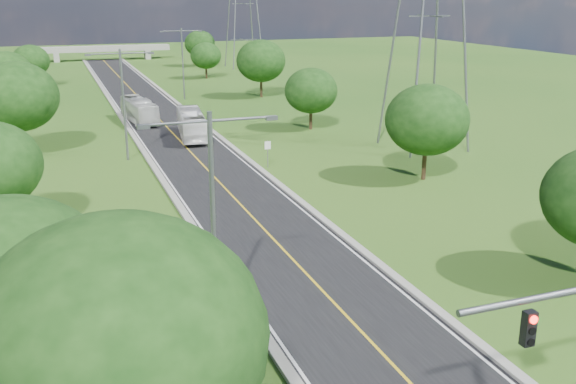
# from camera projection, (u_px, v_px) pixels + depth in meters

# --- Properties ---
(ground) EXTENTS (260.00, 260.00, 0.00)m
(ground) POSITION_uv_depth(u_px,v_px,m) (165.00, 125.00, 74.26)
(ground) COLOR #245016
(ground) RESTS_ON ground
(road) EXTENTS (8.00, 150.00, 0.06)m
(road) POSITION_uv_depth(u_px,v_px,m) (156.00, 116.00, 79.62)
(road) COLOR black
(road) RESTS_ON ground
(curb_left) EXTENTS (0.50, 150.00, 0.22)m
(curb_left) POSITION_uv_depth(u_px,v_px,m) (121.00, 118.00, 78.19)
(curb_left) COLOR gray
(curb_left) RESTS_ON ground
(curb_right) EXTENTS (0.50, 150.00, 0.22)m
(curb_right) POSITION_uv_depth(u_px,v_px,m) (190.00, 113.00, 81.01)
(curb_right) COLOR gray
(curb_right) RESTS_ON ground
(speed_limit_sign) EXTENTS (0.55, 0.09, 2.40)m
(speed_limit_sign) POSITION_uv_depth(u_px,v_px,m) (268.00, 150.00, 55.80)
(speed_limit_sign) COLOR slate
(speed_limit_sign) RESTS_ON ground
(overpass) EXTENTS (30.00, 3.00, 3.20)m
(overpass) POSITION_uv_depth(u_px,v_px,m) (102.00, 50.00, 145.17)
(overpass) COLOR gray
(overpass) RESTS_ON ground
(streetlight_near_left) EXTENTS (5.90, 0.25, 10.00)m
(streetlight_near_left) POSITION_uv_depth(u_px,v_px,m) (213.00, 205.00, 27.52)
(streetlight_near_left) COLOR slate
(streetlight_near_left) RESTS_ON ground
(streetlight_mid_left) EXTENTS (5.90, 0.25, 10.00)m
(streetlight_mid_left) POSITION_uv_depth(u_px,v_px,m) (123.00, 95.00, 57.07)
(streetlight_mid_left) COLOR slate
(streetlight_mid_left) RESTS_ON ground
(streetlight_far_right) EXTENTS (5.90, 0.25, 10.00)m
(streetlight_far_right) POSITION_uv_depth(u_px,v_px,m) (183.00, 57.00, 90.60)
(streetlight_far_right) COLOR slate
(streetlight_far_right) RESTS_ON ground
(power_tower_near) EXTENTS (9.00, 6.40, 28.00)m
(power_tower_near) POSITION_uv_depth(u_px,v_px,m) (431.00, 0.00, 59.49)
(power_tower_near) COLOR slate
(power_tower_near) RESTS_ON ground
(tree_la) EXTENTS (7.14, 7.14, 8.30)m
(tree_la) POSITION_uv_depth(u_px,v_px,m) (9.00, 286.00, 21.49)
(tree_la) COLOR black
(tree_la) RESTS_ON ground
(tree_lc) EXTENTS (7.56, 7.56, 8.79)m
(tree_lc) POSITION_uv_depth(u_px,v_px,m) (17.00, 97.00, 58.67)
(tree_lc) COLOR black
(tree_lc) RESTS_ON ground
(tree_ld) EXTENTS (6.72, 6.72, 7.82)m
(tree_ld) POSITION_uv_depth(u_px,v_px,m) (6.00, 75.00, 79.68)
(tree_ld) COLOR black
(tree_ld) RESTS_ON ground
(tree_le) EXTENTS (5.88, 5.88, 6.84)m
(tree_le) POSITION_uv_depth(u_px,v_px,m) (31.00, 61.00, 102.18)
(tree_le) COLOR black
(tree_le) RESTS_ON ground
(tree_lf) EXTENTS (7.98, 7.98, 9.28)m
(tree_lf) POSITION_uv_depth(u_px,v_px,m) (120.00, 340.00, 16.93)
(tree_lf) COLOR black
(tree_lf) RESTS_ON ground
(tree_rb) EXTENTS (6.72, 6.72, 7.82)m
(tree_rb) POSITION_uv_depth(u_px,v_px,m) (427.00, 120.00, 51.24)
(tree_rb) COLOR black
(tree_rb) RESTS_ON ground
(tree_rc) EXTENTS (5.88, 5.88, 6.84)m
(tree_rc) POSITION_uv_depth(u_px,v_px,m) (311.00, 91.00, 70.79)
(tree_rc) COLOR black
(tree_rc) RESTS_ON ground
(tree_rd) EXTENTS (7.14, 7.14, 8.30)m
(tree_rd) POSITION_uv_depth(u_px,v_px,m) (261.00, 61.00, 92.66)
(tree_rd) COLOR black
(tree_rd) RESTS_ON ground
(tree_re) EXTENTS (5.46, 5.46, 6.35)m
(tree_re) POSITION_uv_depth(u_px,v_px,m) (206.00, 56.00, 113.69)
(tree_re) COLOR black
(tree_re) RESTS_ON ground
(tree_rf) EXTENTS (6.30, 6.30, 7.33)m
(tree_rf) POSITION_uv_depth(u_px,v_px,m) (200.00, 44.00, 132.58)
(tree_rf) COLOR black
(tree_rf) RESTS_ON ground
(bus_outbound) EXTENTS (3.70, 10.46, 2.85)m
(bus_outbound) POSITION_uv_depth(u_px,v_px,m) (192.00, 124.00, 67.23)
(bus_outbound) COLOR white
(bus_outbound) RESTS_ON road
(bus_inbound) EXTENTS (3.29, 10.14, 2.77)m
(bus_inbound) POSITION_uv_depth(u_px,v_px,m) (139.00, 110.00, 75.54)
(bus_inbound) COLOR silver
(bus_inbound) RESTS_ON road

